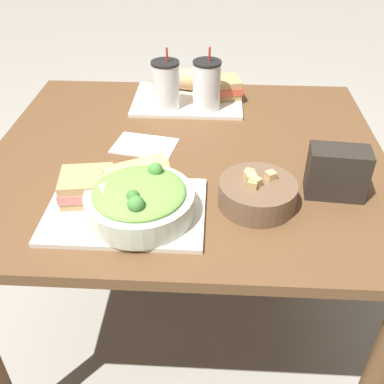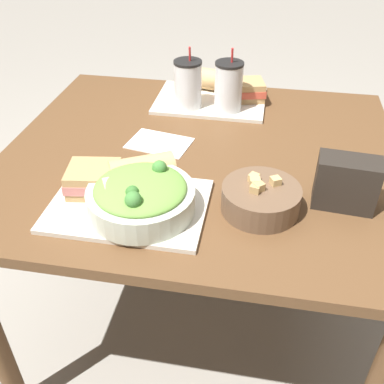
{
  "view_description": "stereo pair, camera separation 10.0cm",
  "coord_description": "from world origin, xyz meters",
  "px_view_note": "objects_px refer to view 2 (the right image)",
  "views": [
    {
      "loc": [
        0.08,
        -1.11,
        1.41
      ],
      "look_at": [
        0.03,
        -0.3,
        0.82
      ],
      "focal_mm": 42.0,
      "sensor_mm": 36.0,
      "label": 1
    },
    {
      "loc": [
        0.18,
        -1.1,
        1.41
      ],
      "look_at": [
        0.03,
        -0.3,
        0.82
      ],
      "focal_mm": 42.0,
      "sensor_mm": 36.0,
      "label": 2
    }
  ],
  "objects_px": {
    "baguette_far": "(200,78)",
    "drink_cup_red": "(228,88)",
    "salad_bowl": "(141,196)",
    "baguette_near": "(143,170)",
    "napkin_folded": "(159,143)",
    "drink_cup_dark": "(188,86)",
    "chip_bag": "(346,183)",
    "sandwich_far": "(243,90)",
    "sandwich_near": "(94,179)",
    "soup_bowl": "(261,198)"
  },
  "relations": [
    {
      "from": "soup_bowl",
      "to": "napkin_folded",
      "type": "xyz_separation_m",
      "value": [
        -0.31,
        0.26,
        -0.03
      ]
    },
    {
      "from": "chip_bag",
      "to": "baguette_near",
      "type": "bearing_deg",
      "value": -173.88
    },
    {
      "from": "soup_bowl",
      "to": "chip_bag",
      "type": "height_order",
      "value": "chip_bag"
    },
    {
      "from": "soup_bowl",
      "to": "baguette_far",
      "type": "distance_m",
      "value": 0.72
    },
    {
      "from": "salad_bowl",
      "to": "drink_cup_dark",
      "type": "xyz_separation_m",
      "value": [
        0.0,
        0.57,
        0.03
      ]
    },
    {
      "from": "salad_bowl",
      "to": "chip_bag",
      "type": "relative_size",
      "value": 1.69
    },
    {
      "from": "baguette_near",
      "to": "napkin_folded",
      "type": "xyz_separation_m",
      "value": [
        -0.01,
        0.22,
        -0.05
      ]
    },
    {
      "from": "soup_bowl",
      "to": "napkin_folded",
      "type": "bearing_deg",
      "value": 139.72
    },
    {
      "from": "baguette_near",
      "to": "sandwich_far",
      "type": "xyz_separation_m",
      "value": [
        0.2,
        0.56,
        -0.01
      ]
    },
    {
      "from": "baguette_far",
      "to": "sandwich_far",
      "type": "bearing_deg",
      "value": -101.65
    },
    {
      "from": "sandwich_near",
      "to": "baguette_near",
      "type": "xyz_separation_m",
      "value": [
        0.11,
        0.05,
        0.01
      ]
    },
    {
      "from": "drink_cup_red",
      "to": "napkin_folded",
      "type": "height_order",
      "value": "drink_cup_red"
    },
    {
      "from": "baguette_near",
      "to": "napkin_folded",
      "type": "bearing_deg",
      "value": -24.8
    },
    {
      "from": "sandwich_near",
      "to": "chip_bag",
      "type": "distance_m",
      "value": 0.61
    },
    {
      "from": "drink_cup_red",
      "to": "chip_bag",
      "type": "height_order",
      "value": "drink_cup_red"
    },
    {
      "from": "sandwich_far",
      "to": "drink_cup_dark",
      "type": "xyz_separation_m",
      "value": [
        -0.18,
        -0.09,
        0.04
      ]
    },
    {
      "from": "baguette_far",
      "to": "drink_cup_red",
      "type": "bearing_deg",
      "value": -131.96
    },
    {
      "from": "baguette_near",
      "to": "sandwich_far",
      "type": "relative_size",
      "value": 1.09
    },
    {
      "from": "soup_bowl",
      "to": "napkin_folded",
      "type": "height_order",
      "value": "soup_bowl"
    },
    {
      "from": "salad_bowl",
      "to": "sandwich_far",
      "type": "height_order",
      "value": "salad_bowl"
    },
    {
      "from": "soup_bowl",
      "to": "drink_cup_dark",
      "type": "xyz_separation_m",
      "value": [
        -0.27,
        0.51,
        0.05
      ]
    },
    {
      "from": "baguette_near",
      "to": "drink_cup_dark",
      "type": "relative_size",
      "value": 0.87
    },
    {
      "from": "baguette_far",
      "to": "napkin_folded",
      "type": "distance_m",
      "value": 0.41
    },
    {
      "from": "sandwich_far",
      "to": "baguette_far",
      "type": "distance_m",
      "value": 0.18
    },
    {
      "from": "soup_bowl",
      "to": "drink_cup_dark",
      "type": "height_order",
      "value": "drink_cup_dark"
    },
    {
      "from": "baguette_near",
      "to": "drink_cup_red",
      "type": "xyz_separation_m",
      "value": [
        0.16,
        0.46,
        0.04
      ]
    },
    {
      "from": "drink_cup_red",
      "to": "drink_cup_dark",
      "type": "bearing_deg",
      "value": 180.0
    },
    {
      "from": "sandwich_near",
      "to": "baguette_far",
      "type": "relative_size",
      "value": 0.89
    },
    {
      "from": "sandwich_near",
      "to": "drink_cup_red",
      "type": "height_order",
      "value": "drink_cup_red"
    },
    {
      "from": "salad_bowl",
      "to": "baguette_far",
      "type": "distance_m",
      "value": 0.74
    },
    {
      "from": "baguette_far",
      "to": "drink_cup_red",
      "type": "distance_m",
      "value": 0.2
    },
    {
      "from": "sandwich_near",
      "to": "baguette_near",
      "type": "distance_m",
      "value": 0.12
    },
    {
      "from": "soup_bowl",
      "to": "baguette_far",
      "type": "height_order",
      "value": "baguette_far"
    },
    {
      "from": "baguette_far",
      "to": "drink_cup_red",
      "type": "relative_size",
      "value": 0.79
    },
    {
      "from": "sandwich_near",
      "to": "chip_bag",
      "type": "height_order",
      "value": "chip_bag"
    },
    {
      "from": "baguette_far",
      "to": "chip_bag",
      "type": "relative_size",
      "value": 1.09
    },
    {
      "from": "salad_bowl",
      "to": "soup_bowl",
      "type": "bearing_deg",
      "value": 13.77
    },
    {
      "from": "salad_bowl",
      "to": "sandwich_near",
      "type": "relative_size",
      "value": 1.75
    },
    {
      "from": "soup_bowl",
      "to": "drink_cup_red",
      "type": "distance_m",
      "value": 0.53
    },
    {
      "from": "salad_bowl",
      "to": "drink_cup_dark",
      "type": "distance_m",
      "value": 0.58
    },
    {
      "from": "baguette_near",
      "to": "baguette_far",
      "type": "bearing_deg",
      "value": -32.18
    },
    {
      "from": "sandwich_near",
      "to": "baguette_near",
      "type": "bearing_deg",
      "value": 17.04
    },
    {
      "from": "baguette_near",
      "to": "napkin_folded",
      "type": "distance_m",
      "value": 0.23
    },
    {
      "from": "salad_bowl",
      "to": "baguette_near",
      "type": "relative_size",
      "value": 1.42
    },
    {
      "from": "baguette_near",
      "to": "sandwich_far",
      "type": "bearing_deg",
      "value": -48.53
    },
    {
      "from": "baguette_far",
      "to": "napkin_folded",
      "type": "bearing_deg",
      "value": -176.15
    },
    {
      "from": "salad_bowl",
      "to": "drink_cup_dark",
      "type": "bearing_deg",
      "value": 89.74
    },
    {
      "from": "salad_bowl",
      "to": "chip_bag",
      "type": "bearing_deg",
      "value": 14.59
    },
    {
      "from": "salad_bowl",
      "to": "drink_cup_red",
      "type": "bearing_deg",
      "value": 76.65
    },
    {
      "from": "salad_bowl",
      "to": "baguette_far",
      "type": "xyz_separation_m",
      "value": [
        0.02,
        0.74,
        -0.0
      ]
    }
  ]
}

